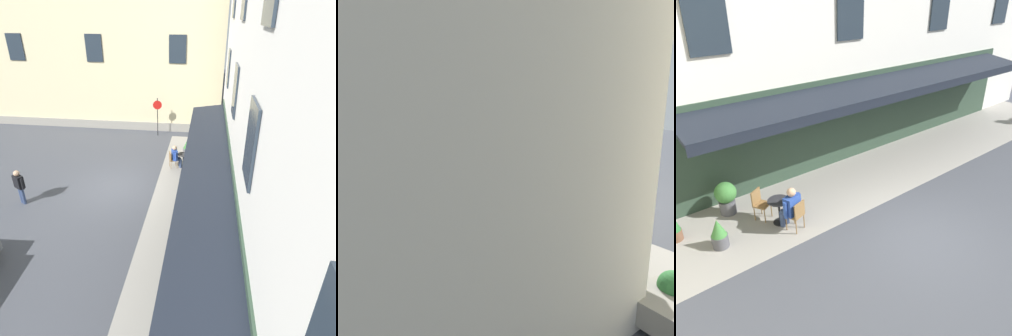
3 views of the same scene
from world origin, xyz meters
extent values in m
plane|color=#42444C|center=(0.00, 0.00, 0.00)|extent=(70.00, 70.00, 0.00)
cube|color=gray|center=(-3.25, -3.40, 0.00)|extent=(20.50, 3.20, 0.01)
cube|color=#2D4233|center=(-3.00, -4.97, 1.60)|extent=(16.00, 0.06, 3.20)
cube|color=black|center=(-3.00, -4.15, 2.85)|extent=(15.00, 1.70, 0.36)
cube|color=black|center=(-3.00, -3.32, 2.62)|extent=(15.00, 0.04, 0.28)
cube|color=#232D38|center=(-11.00, -4.96, 5.20)|extent=(1.10, 0.06, 1.70)
cube|color=#232D38|center=(-6.33, -4.96, 5.20)|extent=(1.10, 0.06, 1.70)
cube|color=#232D38|center=(-1.67, -4.96, 5.20)|extent=(1.10, 0.06, 1.70)
cube|color=#232D38|center=(3.00, -4.96, 5.20)|extent=(1.10, 0.06, 1.70)
cylinder|color=black|center=(2.56, -2.94, 0.01)|extent=(0.40, 0.40, 0.03)
cylinder|color=black|center=(2.56, -2.94, 0.36)|extent=(0.06, 0.06, 0.72)
cylinder|color=#2D2D33|center=(2.56, -2.94, 0.73)|extent=(0.60, 0.60, 0.03)
cylinder|color=olive|center=(2.27, -2.63, 0.23)|extent=(0.03, 0.03, 0.45)
cylinder|color=olive|center=(2.59, -2.52, 0.23)|extent=(0.03, 0.03, 0.45)
cylinder|color=olive|center=(2.16, -2.31, 0.23)|extent=(0.03, 0.03, 0.45)
cylinder|color=olive|center=(2.48, -2.20, 0.23)|extent=(0.03, 0.03, 0.45)
cube|color=olive|center=(2.38, -2.42, 0.47)|extent=(0.51, 0.51, 0.04)
cube|color=olive|center=(2.32, -2.25, 0.70)|extent=(0.39, 0.17, 0.42)
cylinder|color=olive|center=(2.90, -3.18, 0.23)|extent=(0.03, 0.03, 0.45)
cylinder|color=olive|center=(2.60, -3.35, 0.23)|extent=(0.03, 0.03, 0.45)
cylinder|color=olive|center=(3.07, -3.48, 0.23)|extent=(0.03, 0.03, 0.45)
cylinder|color=olive|center=(2.77, -3.65, 0.23)|extent=(0.03, 0.03, 0.45)
cube|color=olive|center=(2.83, -3.41, 0.47)|extent=(0.55, 0.55, 0.04)
cube|color=olive|center=(2.92, -3.57, 0.70)|extent=(0.37, 0.23, 0.42)
cylinder|color=navy|center=(2.42, -2.81, 0.23)|extent=(0.15, 0.15, 0.47)
cylinder|color=navy|center=(2.37, -2.66, 0.49)|extent=(0.25, 0.36, 0.15)
cylinder|color=navy|center=(2.59, -2.75, 0.23)|extent=(0.15, 0.15, 0.47)
cylinder|color=navy|center=(2.53, -2.60, 0.49)|extent=(0.25, 0.36, 0.15)
cube|color=#28479E|center=(2.40, -2.47, 0.76)|extent=(0.51, 0.39, 0.55)
sphere|color=tan|center=(2.40, -2.47, 1.16)|extent=(0.24, 0.24, 0.24)
cylinder|color=#28479E|center=(2.14, -2.57, 0.75)|extent=(0.10, 0.10, 0.48)
cylinder|color=#28479E|center=(2.66, -2.38, 0.75)|extent=(0.10, 0.10, 0.48)
cylinder|color=#4C4C51|center=(3.51, -4.32, 0.21)|extent=(0.47, 0.47, 0.43)
sphere|color=#3D7A38|center=(3.51, -4.32, 0.69)|extent=(0.62, 0.62, 0.62)
cylinder|color=#4C4C51|center=(4.26, -3.00, 0.18)|extent=(0.42, 0.42, 0.36)
cone|color=#3D7A38|center=(4.26, -3.00, 0.60)|extent=(0.39, 0.39, 0.47)
camera|label=1|loc=(-12.10, -4.02, 7.56)|focal=31.92mm
camera|label=2|loc=(8.30, -9.58, 3.76)|focal=32.71mm
camera|label=3|loc=(6.17, 4.38, 5.92)|focal=36.96mm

